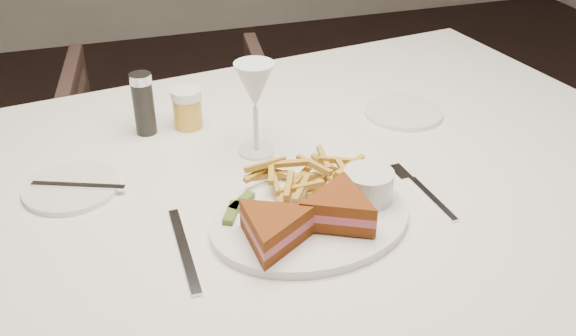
# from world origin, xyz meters

# --- Properties ---
(ground) EXTENTS (5.00, 5.00, 0.00)m
(ground) POSITION_xyz_m (0.00, 0.00, 0.00)
(ground) COLOR black
(ground) RESTS_ON ground
(table) EXTENTS (1.63, 1.20, 0.75)m
(table) POSITION_xyz_m (-0.38, -0.39, 0.38)
(table) COLOR white
(table) RESTS_ON ground
(chair_far) EXTENTS (0.70, 0.67, 0.66)m
(chair_far) POSITION_xyz_m (-0.46, 0.56, 0.33)
(chair_far) COLOR #4A352D
(chair_far) RESTS_ON ground
(table_setting) EXTENTS (0.82, 0.57, 0.18)m
(table_setting) POSITION_xyz_m (-0.39, -0.44, 0.79)
(table_setting) COLOR white
(table_setting) RESTS_ON table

